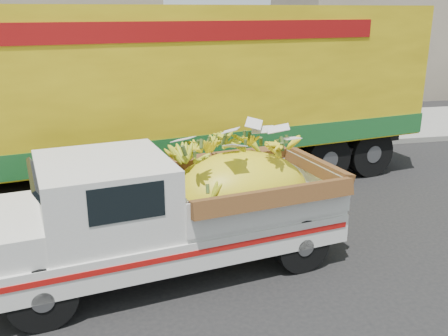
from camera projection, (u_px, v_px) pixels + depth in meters
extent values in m
plane|color=black|center=(180.00, 262.00, 7.69)|extent=(100.00, 100.00, 0.00)
cube|color=gray|center=(150.00, 155.00, 13.07)|extent=(60.00, 0.25, 0.15)
cube|color=gray|center=(145.00, 136.00, 15.03)|extent=(60.00, 4.00, 0.14)
cube|color=gray|center=(432.00, 26.00, 23.45)|extent=(14.00, 6.00, 6.00)
cylinder|color=black|center=(42.00, 297.00, 5.99)|extent=(0.86, 0.39, 0.83)
cylinder|color=black|center=(35.00, 243.00, 7.39)|extent=(0.86, 0.39, 0.83)
cylinder|color=black|center=(302.00, 244.00, 7.34)|extent=(0.86, 0.39, 0.83)
cylinder|color=black|center=(253.00, 207.00, 8.74)|extent=(0.86, 0.39, 0.83)
cube|color=silver|center=(164.00, 232.00, 7.29)|extent=(5.40, 2.77, 0.43)
cube|color=#A50F0C|center=(184.00, 256.00, 6.44)|extent=(4.97, 0.93, 0.08)
cube|color=silver|center=(3.00, 231.00, 6.38)|extent=(1.24, 1.89, 0.39)
cube|color=silver|center=(105.00, 195.00, 6.78)|extent=(2.00, 2.07, 0.99)
cube|color=black|center=(127.00, 203.00, 5.97)|extent=(0.92, 0.18, 0.46)
cube|color=silver|center=(245.00, 189.00, 7.63)|extent=(2.82, 2.29, 0.56)
ellipsoid|color=yellow|center=(239.00, 197.00, 7.62)|extent=(2.51, 1.88, 1.40)
cylinder|color=black|center=(370.00, 153.00, 11.56)|extent=(1.14, 0.52, 1.10)
cylinder|color=black|center=(321.00, 134.00, 13.31)|extent=(1.14, 0.52, 1.10)
cylinder|color=black|center=(326.00, 159.00, 11.10)|extent=(1.14, 0.52, 1.10)
cylinder|color=black|center=(282.00, 138.00, 12.86)|extent=(1.14, 0.52, 1.10)
cube|color=black|center=(161.00, 154.00, 10.59)|extent=(11.98, 3.22, 0.36)
cube|color=yellow|center=(158.00, 79.00, 10.11)|extent=(12.02, 4.65, 2.84)
cube|color=#195924|center=(161.00, 135.00, 10.46)|extent=(12.08, 4.68, 0.45)
cube|color=maroon|center=(176.00, 32.00, 8.71)|extent=(8.26, 1.59, 0.35)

